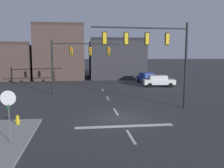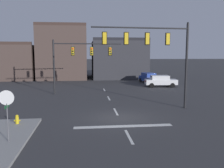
{
  "view_description": "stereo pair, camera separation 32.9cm",
  "coord_description": "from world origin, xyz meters",
  "views": [
    {
      "loc": [
        -2.71,
        -16.96,
        4.65
      ],
      "look_at": [
        -0.29,
        2.17,
        2.24
      ],
      "focal_mm": 38.83,
      "sensor_mm": 36.0,
      "label": 1
    },
    {
      "loc": [
        -2.39,
        -17.0,
        4.65
      ],
      "look_at": [
        -0.29,
        2.17,
        2.24
      ],
      "focal_mm": 38.83,
      "sensor_mm": 36.0,
      "label": 2
    }
  ],
  "objects": [
    {
      "name": "ground_plane",
      "position": [
        0.0,
        0.0,
        0.0
      ],
      "size": [
        400.0,
        400.0,
        0.0
      ],
      "primitive_type": "plane",
      "color": "#353538"
    },
    {
      "name": "stop_bar_paint",
      "position": [
        0.0,
        -2.0,
        0.0
      ],
      "size": [
        6.4,
        0.5,
        0.01
      ],
      "primitive_type": "cube",
      "color": "silver",
      "rests_on": "ground"
    },
    {
      "name": "lane_centreline",
      "position": [
        0.0,
        2.0,
        0.0
      ],
      "size": [
        0.16,
        26.4,
        0.01
      ],
      "color": "silver",
      "rests_on": "ground"
    },
    {
      "name": "signal_mast_near_side",
      "position": [
        3.35,
        2.54,
        5.19
      ],
      "size": [
        8.13,
        0.7,
        7.27
      ],
      "color": "black",
      "rests_on": "ground"
    },
    {
      "name": "signal_mast_far_side",
      "position": [
        -3.35,
        11.42,
        4.42
      ],
      "size": [
        7.92,
        0.65,
        6.28
      ],
      "color": "black",
      "rests_on": "ground"
    },
    {
      "name": "stop_sign",
      "position": [
        -6.38,
        -4.47,
        2.14
      ],
      "size": [
        0.76,
        0.64,
        2.83
      ],
      "color": "#56565B",
      "rests_on": "ground"
    },
    {
      "name": "car_lot_nearside",
      "position": [
        7.7,
        20.79,
        0.86
      ],
      "size": [
        2.43,
        4.63,
        1.61
      ],
      "color": "navy",
      "rests_on": "ground"
    },
    {
      "name": "car_lot_middle",
      "position": [
        8.18,
        16.14,
        0.86
      ],
      "size": [
        4.57,
        2.22,
        1.61
      ],
      "color": "silver",
      "rests_on": "ground"
    },
    {
      "name": "fire_hydrant",
      "position": [
        -6.84,
        -1.18,
        0.33
      ],
      "size": [
        0.4,
        0.3,
        0.75
      ],
      "color": "gold",
      "rests_on": "ground"
    },
    {
      "name": "building_row",
      "position": [
        -5.15,
        30.72,
        3.96
      ],
      "size": [
        28.47,
        12.1,
        9.91
      ],
      "color": "#473833",
      "rests_on": "ground"
    }
  ]
}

